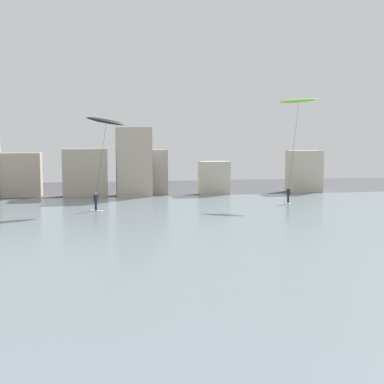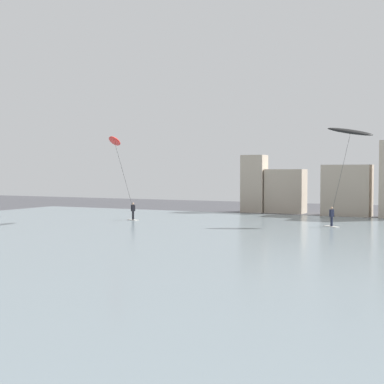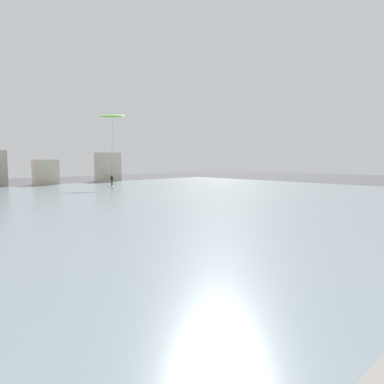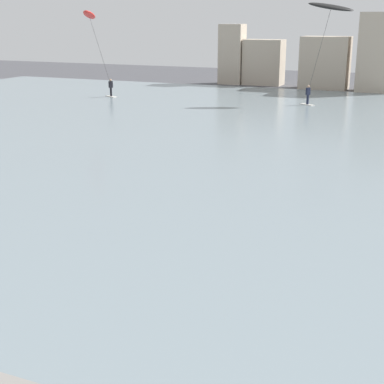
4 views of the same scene
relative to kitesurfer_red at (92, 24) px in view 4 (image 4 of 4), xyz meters
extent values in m
cube|color=gray|center=(21.96, -11.43, -6.62)|extent=(84.00, 52.00, 0.10)
cube|color=#B7A893|center=(6.96, 17.49, -3.40)|extent=(2.61, 2.16, 6.53)
cube|color=#B7A893|center=(10.52, 17.98, -4.21)|extent=(4.29, 2.50, 4.91)
cube|color=#B7A893|center=(17.53, 16.53, -3.99)|extent=(4.86, 3.17, 5.36)
cube|color=#B7A893|center=(22.88, 15.93, -2.81)|extent=(3.87, 3.48, 7.72)
cube|color=silver|center=(0.61, 1.73, -6.54)|extent=(1.44, 1.04, 0.06)
cylinder|color=black|center=(0.61, 1.73, -6.12)|extent=(0.20, 0.20, 0.78)
cube|color=black|center=(0.61, 1.73, -5.43)|extent=(0.35, 0.40, 0.60)
sphere|color=tan|center=(0.61, 1.73, -5.02)|extent=(0.20, 0.20, 0.20)
cylinder|color=#333333|center=(0.27, 0.76, -2.44)|extent=(0.72, 1.98, 6.09)
ellipsoid|color=red|center=(-0.08, -0.22, 0.75)|extent=(1.97, 3.02, 1.06)
cube|color=silver|center=(18.61, 3.76, -6.54)|extent=(1.40, 1.17, 0.06)
cylinder|color=#191E33|center=(18.61, 3.76, -6.12)|extent=(0.20, 0.20, 0.78)
cube|color=#191E33|center=(18.61, 3.76, -5.43)|extent=(0.38, 0.40, 0.60)
sphere|color=tan|center=(18.61, 3.76, -5.02)|extent=(0.20, 0.20, 0.20)
cylinder|color=#333333|center=(19.15, 4.76, -2.13)|extent=(1.11, 2.04, 6.70)
ellipsoid|color=black|center=(19.69, 5.77, 1.36)|extent=(4.02, 2.63, 1.16)
camera|label=1|loc=(18.54, -41.86, -0.34)|focal=48.03mm
camera|label=2|loc=(28.05, -41.76, -1.98)|focal=51.26mm
camera|label=3|loc=(9.04, -39.59, -2.57)|focal=34.13mm
camera|label=4|loc=(28.71, -44.62, 0.45)|focal=53.50mm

